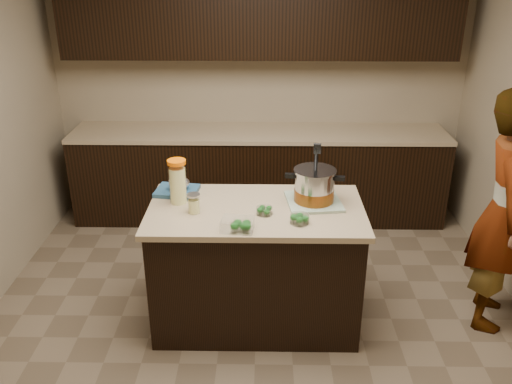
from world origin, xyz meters
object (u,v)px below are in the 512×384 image
at_px(person, 505,212).
at_px(stock_pot, 314,187).
at_px(lemonade_pitcher, 178,183).
at_px(island, 256,265).

bearing_deg(person, stock_pot, 106.52).
relative_size(stock_pot, lemonade_pitcher, 1.33).
relative_size(island, lemonade_pitcher, 4.77).
xyz_separation_m(island, stock_pot, (0.39, 0.09, 0.56)).
xyz_separation_m(stock_pot, lemonade_pitcher, (-0.93, -0.01, 0.03)).
relative_size(island, stock_pot, 3.57).
height_order(stock_pot, lemonade_pitcher, stock_pot).
bearing_deg(island, person, 1.94).
relative_size(stock_pot, person, 0.24).
bearing_deg(island, lemonade_pitcher, 170.94).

